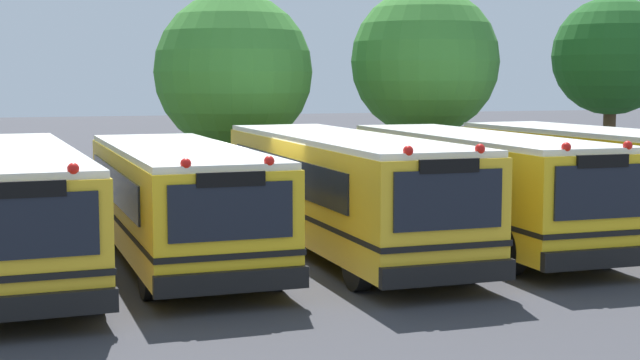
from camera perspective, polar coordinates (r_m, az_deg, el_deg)
The scene contains 9 objects.
ground_plane at distance 20.43m, azimuth -3.58°, elevation -4.60°, with size 160.00×160.00×0.00m, color #38383D.
school_bus_1 at distance 19.41m, azimuth -18.44°, elevation -1.38°, with size 2.81×10.97×2.60m.
school_bus_2 at distance 19.68m, azimuth -8.72°, elevation -1.09°, with size 2.63×9.49×2.57m.
school_bus_3 at distance 20.72m, azimuth 1.27°, elevation -0.43°, with size 2.60×10.84×2.72m.
school_bus_4 at distance 22.05m, azimuth 9.53°, elevation -0.17°, with size 2.67×10.13×2.69m.
school_bus_5 at distance 24.19m, azimuth 16.64°, elevation 0.25°, with size 2.76×9.54×2.71m.
tree_2 at distance 28.86m, azimuth -5.40°, elevation 6.54°, with size 4.90×4.90×6.51m.
tree_3 at distance 30.94m, azimuth 6.58°, elevation 7.15°, with size 4.87×4.87×6.85m.
tree_4 at distance 34.14m, azimuth 17.59°, elevation 7.34°, with size 4.12×4.12×6.71m.
Camera 1 is at (-5.42, -19.33, 3.82)m, focal length 52.06 mm.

